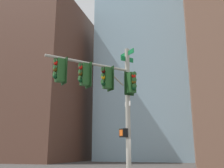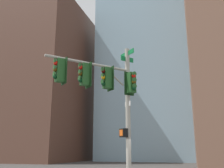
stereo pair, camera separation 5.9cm
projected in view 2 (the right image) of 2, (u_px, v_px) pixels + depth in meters
signal_pole_assembly at (108, 91)px, 12.07m from camera, size 3.56×3.36×7.00m
building_brick_midblock at (42, 81)px, 50.59m from camera, size 17.92×15.24×29.90m
building_glass_tower at (169, 5)px, 65.56m from camera, size 30.86×27.67×75.13m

